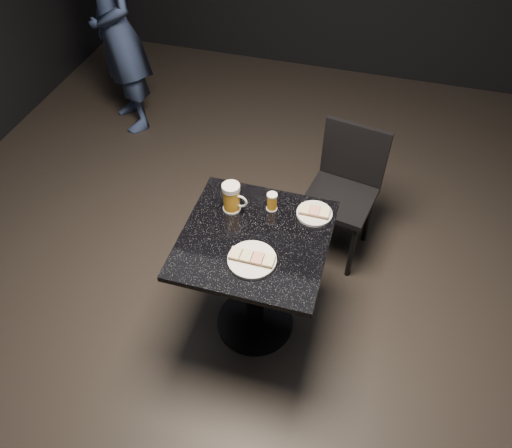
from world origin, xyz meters
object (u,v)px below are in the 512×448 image
at_px(table, 255,269).
at_px(plate_small, 314,214).
at_px(beer_mug, 232,198).
at_px(chair, 344,186).
at_px(plate_large, 252,260).
at_px(beer_tumbler, 272,202).
at_px(patron, 117,30).

bearing_deg(table, plate_small, 43.04).
xyz_separation_m(beer_mug, chair, (0.50, 0.61, -0.33)).
height_order(beer_mug, chair, beer_mug).
bearing_deg(plate_small, plate_large, -120.15).
height_order(beer_tumbler, chair, chair).
height_order(table, chair, chair).
relative_size(plate_large, plate_small, 1.26).
height_order(table, beer_mug, beer_mug).
xyz_separation_m(table, chair, (0.34, 0.76, -0.01)).
bearing_deg(plate_large, plate_small, 59.85).
bearing_deg(beer_tumbler, table, -97.75).
height_order(plate_large, patron, patron).
height_order(plate_large, beer_mug, beer_mug).
bearing_deg(chair, table, -113.96).
distance_m(plate_large, patron, 2.40).
height_order(patron, chair, patron).
bearing_deg(patron, beer_mug, -4.02).
bearing_deg(patron, plate_large, -5.45).
bearing_deg(patron, table, -3.61).
xyz_separation_m(plate_small, table, (-0.24, -0.23, -0.25)).
relative_size(plate_small, beer_mug, 1.12).
height_order(patron, table, patron).
bearing_deg(patron, plate_small, 4.67).
distance_m(patron, chair, 2.12).
relative_size(plate_large, beer_tumbler, 2.29).
xyz_separation_m(plate_large, table, (-0.03, 0.14, -0.25)).
relative_size(plate_large, chair, 0.26).
distance_m(plate_large, beer_tumbler, 0.35).
relative_size(table, beer_tumbler, 7.65).
bearing_deg(table, beer_mug, 136.97).
relative_size(table, beer_mug, 4.75).
bearing_deg(plate_large, beer_mug, 122.80).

